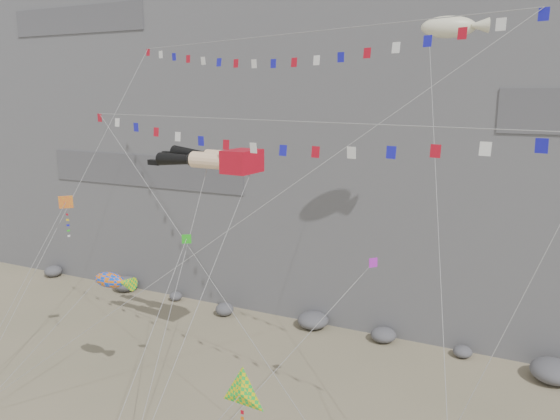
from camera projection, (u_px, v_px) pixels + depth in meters
name	position (u px, v px, depth m)	size (l,w,h in m)	color
cliff	(374.00, 33.00, 53.60)	(80.00, 28.00, 50.00)	slate
talus_boulders	(313.00, 321.00, 45.48)	(60.00, 3.00, 1.20)	#5B5B5F
legs_kite	(213.00, 159.00, 34.49)	(8.57, 16.93, 21.44)	#B60B1B
flag_banner_upper	(283.00, 35.00, 33.05)	(29.57, 18.28, 30.25)	#B60B1B
flag_banner_lower	(268.00, 121.00, 27.76)	(29.38, 8.84, 20.57)	#B60B1B
harlequin_kite	(65.00, 203.00, 35.56)	(4.49, 7.73, 14.31)	#FC1C36
fish_windsock	(109.00, 280.00, 33.92)	(7.57, 6.89, 11.48)	orange
delta_kite	(241.00, 394.00, 23.55)	(5.85, 3.81, 8.71)	yellow
blimp_windsock	(449.00, 28.00, 31.35)	(6.10, 15.37, 27.17)	beige
small_kite_a	(208.00, 165.00, 34.66)	(3.45, 13.45, 19.95)	orange
small_kite_b	(370.00, 267.00, 28.38)	(8.32, 9.26, 15.58)	#AE20BE
small_kite_c	(185.00, 242.00, 31.01)	(1.18, 10.27, 14.59)	green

